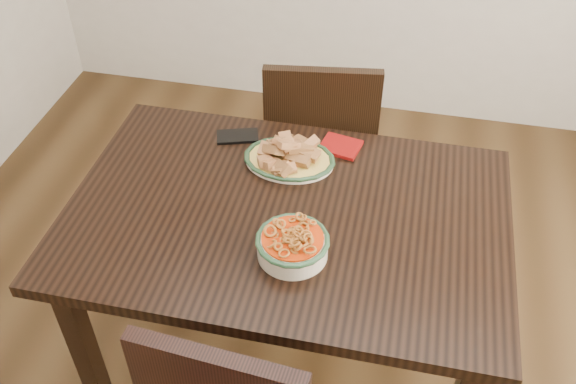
% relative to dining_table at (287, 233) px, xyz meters
% --- Properties ---
extents(floor, '(3.50, 3.50, 0.00)m').
position_rel_dining_table_xyz_m(floor, '(0.11, -0.04, -0.66)').
color(floor, '#342210').
rests_on(floor, ground).
extents(dining_table, '(1.29, 0.86, 0.75)m').
position_rel_dining_table_xyz_m(dining_table, '(0.00, 0.00, 0.00)').
color(dining_table, black).
rests_on(dining_table, ground).
extents(chair_far, '(0.47, 0.47, 0.89)m').
position_rel_dining_table_xyz_m(chair_far, '(-0.01, 0.68, -0.16)').
color(chair_far, black).
rests_on(chair_far, ground).
extents(fish_plate, '(0.28, 0.22, 0.11)m').
position_rel_dining_table_xyz_m(fish_plate, '(-0.04, 0.23, 0.13)').
color(fish_plate, beige).
rests_on(fish_plate, dining_table).
extents(noodle_bowl, '(0.20, 0.20, 0.08)m').
position_rel_dining_table_xyz_m(noodle_bowl, '(0.05, -0.16, 0.13)').
color(noodle_bowl, beige).
rests_on(noodle_bowl, dining_table).
extents(smartphone, '(0.15, 0.11, 0.01)m').
position_rel_dining_table_xyz_m(smartphone, '(-0.24, 0.32, 0.09)').
color(smartphone, black).
rests_on(smartphone, dining_table).
extents(napkin, '(0.14, 0.13, 0.01)m').
position_rel_dining_table_xyz_m(napkin, '(0.11, 0.33, 0.10)').
color(napkin, maroon).
rests_on(napkin, dining_table).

